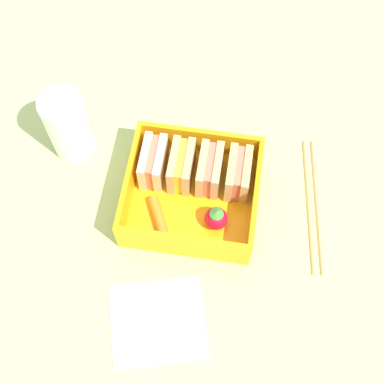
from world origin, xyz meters
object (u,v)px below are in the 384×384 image
Objects in this scene: sandwich_center_right at (238,174)px; folded_napkin at (158,321)px; sandwich_left at (153,162)px; sandwich_center at (210,170)px; strawberry_far_left at (216,218)px; chopstick_pair at (314,204)px; sandwich_center_left at (181,166)px; drinking_glass at (68,125)px; carrot_stick_far_left at (158,217)px.

sandwich_center_right is 0.55× the size of folded_napkin.
sandwich_center_right is (10.65, 0.00, 0.00)cm from sandwich_left.
sandwich_center is (7.10, 0.00, 0.00)cm from sandwich_left.
strawberry_far_left is 0.18× the size of chopstick_pair.
folded_napkin is at bearing -78.64° from sandwich_left.
folded_napkin is (-3.36, -18.59, -3.36)cm from sandwich_center.
folded_napkin is at bearing -89.42° from sandwich_center_left.
drinking_glass is at bearing 172.71° from sandwich_center_right.
folded_napkin is at bearing -80.55° from carrot_stick_far_left.
drinking_glass is 0.93× the size of folded_napkin.
chopstick_pair is 1.88× the size of drinking_glass.
chopstick_pair is 32.60cm from drinking_glass.
sandwich_left is 1.00× the size of sandwich_center_right.
sandwich_center_right is at bearing 173.76° from chopstick_pair.
sandwich_center is 13.98cm from chopstick_pair.
carrot_stick_far_left is (1.72, -6.48, -1.71)cm from sandwich_left.
sandwich_center_left is at bearing 176.34° from chopstick_pair.
sandwich_center is 1.15× the size of carrot_stick_far_left.
carrot_stick_far_left is at bearing -175.61° from strawberry_far_left.
sandwich_center_right is 0.31× the size of chopstick_pair.
sandwich_left is at bearing -13.91° from drinking_glass.
sandwich_center_right reaches higher than folded_napkin.
sandwich_center_right is 22.24cm from drinking_glass.
sandwich_center_left is 15.25cm from drinking_glass.
strawberry_far_left reaches higher than folded_napkin.
sandwich_center is at bearing 180.00° from sandwich_center_right.
sandwich_left is 0.31× the size of chopstick_pair.
carrot_stick_far_left is at bearing -105.75° from sandwich_center_left.
sandwich_center is at bearing 50.32° from carrot_stick_far_left.
sandwich_center_right is 1.15× the size of carrot_stick_far_left.
sandwich_center_left is 7.92cm from strawberry_far_left.
strawberry_far_left is 13.11cm from chopstick_pair.
sandwich_center is 8.59cm from carrot_stick_far_left.
folded_napkin is at bearing -110.40° from sandwich_center_right.
sandwich_center is 0.31× the size of chopstick_pair.
drinking_glass is (-13.09, 9.30, 3.11)cm from carrot_stick_far_left.
sandwich_center_left is at bearing 90.58° from folded_napkin.
drinking_glass is (-32.04, 3.91, 4.61)cm from chopstick_pair.
sandwich_center_left reaches higher than chopstick_pair.
sandwich_center_right is 10.58cm from chopstick_pair.
chopstick_pair is 1.74× the size of folded_napkin.
sandwich_center_right is 0.59× the size of drinking_glass.
carrot_stick_far_left is (-5.38, -6.48, -1.71)cm from sandwich_center.
sandwich_center_left is 6.95cm from carrot_stick_far_left.
strawberry_far_left is 13.82cm from folded_napkin.
strawberry_far_left is (-1.93, -5.94, -0.83)cm from sandwich_center_right.
sandwich_left is 1.00× the size of sandwich_center_left.
sandwich_left is 20.94cm from chopstick_pair.
strawberry_far_left is 0.34× the size of drinking_glass.
sandwich_center is at bearing 79.75° from folded_napkin.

